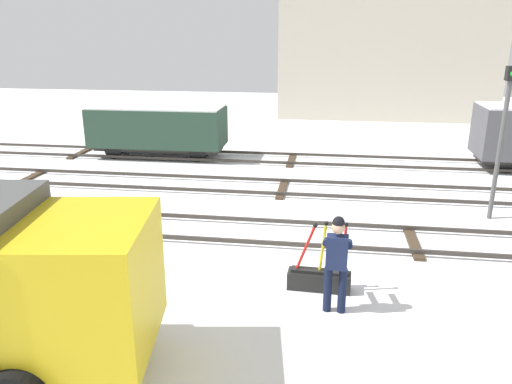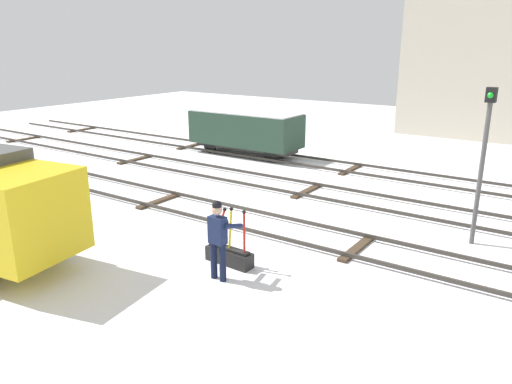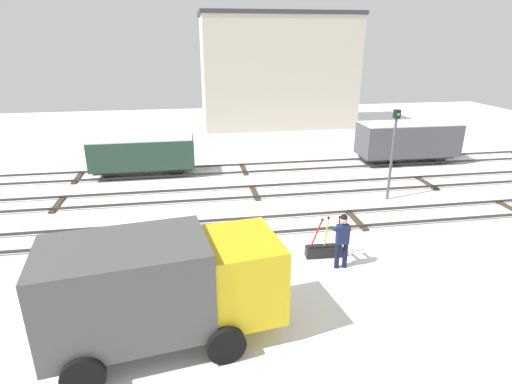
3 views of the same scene
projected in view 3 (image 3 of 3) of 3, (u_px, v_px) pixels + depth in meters
name	position (u px, v px, depth m)	size (l,w,h in m)	color
ground_plane	(270.00, 227.00, 16.05)	(60.00, 60.00, 0.00)	white
track_main_line	(270.00, 225.00, 16.01)	(44.00, 1.94, 0.18)	#38332D
track_siding_near	(255.00, 192.00, 19.49)	(44.00, 1.94, 0.18)	#38332D
track_siding_far	(244.00, 168.00, 22.98)	(44.00, 1.94, 0.18)	#38332D
switch_lever_frame	(324.00, 250.00, 13.83)	(1.26, 0.42, 1.45)	black
rail_worker	(342.00, 237.00, 12.89)	(0.56, 0.71, 1.85)	#111831
delivery_truck	(162.00, 285.00, 9.51)	(5.61, 3.02, 2.71)	gold
signal_post	(393.00, 146.00, 18.01)	(0.24, 0.32, 4.06)	#4C4C4C
apartment_building	(277.00, 71.00, 33.90)	(12.45, 6.11, 8.88)	beige
freight_car_back_track	(408.00, 140.00, 24.03)	(5.71, 2.17, 2.36)	#2D2B28
freight_car_near_switch	(143.00, 153.00, 21.77)	(5.34, 1.98, 2.05)	#2D2B28
perched_bird_roof_left	(329.00, 13.00, 35.54)	(0.28, 0.23, 0.13)	#514C47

